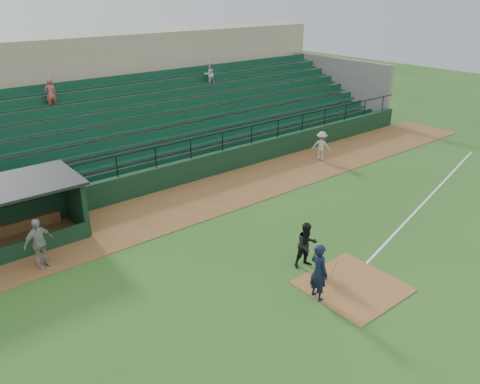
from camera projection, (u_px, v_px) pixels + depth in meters
ground at (329, 273)px, 16.32m from camera, size 90.00×90.00×0.00m
warning_track at (200, 199)px, 22.02m from camera, size 40.00×4.00×0.03m
home_plate_dirt at (352, 286)px, 15.60m from camera, size 3.00×3.00×0.03m
foul_line at (425, 202)px, 21.76m from camera, size 17.49×4.44×0.01m
stadium_structure at (117, 116)px, 27.14m from camera, size 38.00×13.08×6.40m
batter_at_plate at (319, 272)px, 14.66m from camera, size 1.07×0.77×1.96m
umpire at (307, 245)px, 16.43m from camera, size 0.97×0.84×1.70m
runner at (321, 146)px, 26.66m from camera, size 1.07×1.25×1.68m
dugout_player_a at (39, 243)px, 16.33m from camera, size 1.17×0.72×1.86m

